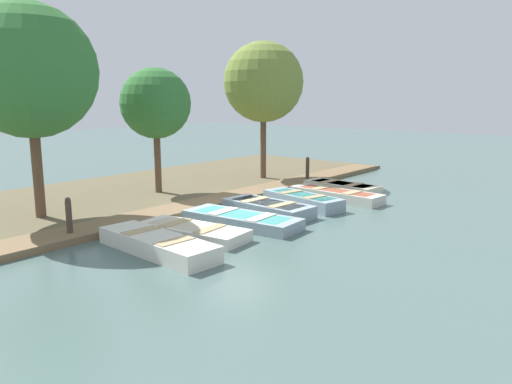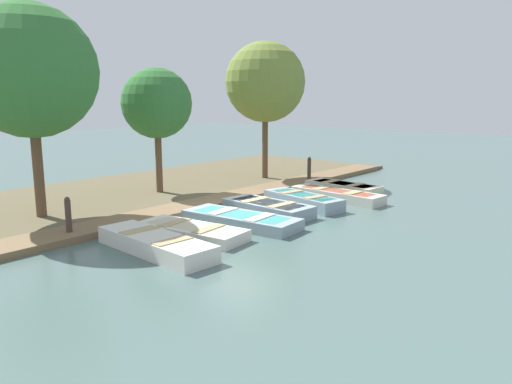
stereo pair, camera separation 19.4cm
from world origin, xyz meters
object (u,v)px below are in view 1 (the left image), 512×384
(rowboat_4, at_px, (303,200))
(mooring_post_near, at_px, (69,218))
(rowboat_6, at_px, (342,187))
(park_tree_left, at_px, (156,104))
(park_tree_center, at_px, (263,82))
(mooring_post_far, at_px, (307,170))
(park_tree_far_left, at_px, (29,71))
(rowboat_3, at_px, (268,208))
(rowboat_1, at_px, (193,231))
(rowboat_5, at_px, (336,195))
(rowboat_2, at_px, (242,220))
(rowboat_0, at_px, (157,244))

(rowboat_4, height_order, mooring_post_near, mooring_post_near)
(rowboat_6, relative_size, park_tree_left, 0.65)
(mooring_post_near, distance_m, park_tree_center, 11.11)
(mooring_post_far, distance_m, park_tree_far_left, 11.48)
(park_tree_center, bearing_deg, rowboat_6, -1.27)
(rowboat_3, bearing_deg, rowboat_1, -85.34)
(rowboat_4, xyz_separation_m, mooring_post_near, (-2.46, -7.04, 0.34))
(rowboat_3, bearing_deg, rowboat_5, 84.85)
(mooring_post_near, distance_m, park_tree_left, 6.57)
(rowboat_3, relative_size, rowboat_4, 0.97)
(rowboat_6, bearing_deg, park_tree_left, -129.13)
(rowboat_2, bearing_deg, rowboat_3, 94.71)
(rowboat_5, bearing_deg, rowboat_1, -89.99)
(rowboat_0, relative_size, rowboat_6, 1.16)
(rowboat_0, bearing_deg, park_tree_center, 118.49)
(rowboat_3, height_order, park_tree_far_left, park_tree_far_left)
(rowboat_0, xyz_separation_m, rowboat_2, (-0.12, 3.19, -0.05))
(rowboat_4, distance_m, mooring_post_far, 4.75)
(rowboat_4, distance_m, park_tree_left, 6.35)
(rowboat_0, bearing_deg, rowboat_3, 98.34)
(rowboat_2, distance_m, rowboat_3, 1.57)
(rowboat_2, xyz_separation_m, park_tree_far_left, (-4.91, -3.37, 4.15))
(park_tree_far_left, height_order, park_tree_center, park_tree_far_left)
(mooring_post_near, bearing_deg, park_tree_far_left, 167.99)
(rowboat_0, relative_size, rowboat_5, 1.00)
(rowboat_0, distance_m, rowboat_3, 4.75)
(rowboat_4, bearing_deg, park_tree_far_left, -114.81)
(mooring_post_near, height_order, mooring_post_far, same)
(rowboat_0, relative_size, park_tree_center, 0.60)
(rowboat_5, xyz_separation_m, mooring_post_far, (-2.76, 2.36, 0.38))
(mooring_post_near, relative_size, mooring_post_far, 1.00)
(mooring_post_near, distance_m, mooring_post_far, 11.09)
(rowboat_6, bearing_deg, mooring_post_near, -96.46)
(rowboat_5, bearing_deg, rowboat_2, -89.12)
(rowboat_2, distance_m, rowboat_6, 6.36)
(mooring_post_far, bearing_deg, mooring_post_near, -90.00)
(rowboat_3, xyz_separation_m, mooring_post_near, (-2.24, -5.44, 0.36))
(rowboat_0, bearing_deg, rowboat_4, 95.19)
(rowboat_1, distance_m, park_tree_center, 10.01)
(mooring_post_near, xyz_separation_m, park_tree_center, (-1.80, 10.33, 3.66))
(rowboat_2, relative_size, rowboat_6, 1.18)
(rowboat_1, relative_size, rowboat_4, 1.02)
(rowboat_2, height_order, mooring_post_far, mooring_post_far)
(rowboat_1, relative_size, rowboat_6, 1.04)
(rowboat_2, xyz_separation_m, mooring_post_far, (-2.48, 7.20, 0.39))
(mooring_post_near, bearing_deg, rowboat_4, 70.73)
(rowboat_0, relative_size, rowboat_4, 1.14)
(rowboat_1, height_order, park_tree_far_left, park_tree_far_left)
(rowboat_4, height_order, park_tree_left, park_tree_left)
(rowboat_1, relative_size, mooring_post_near, 2.84)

